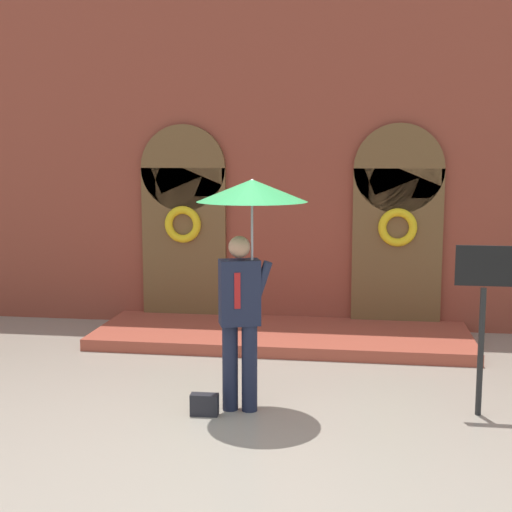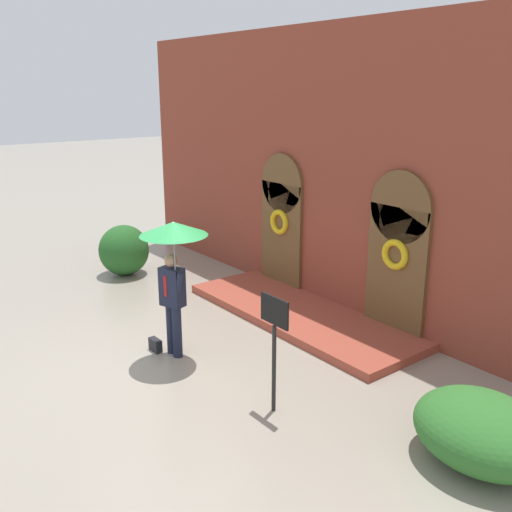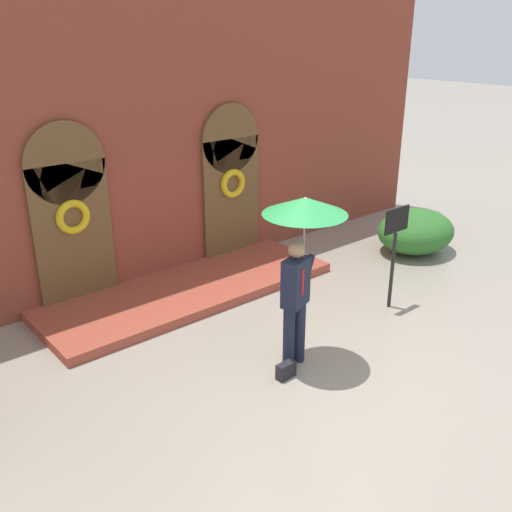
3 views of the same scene
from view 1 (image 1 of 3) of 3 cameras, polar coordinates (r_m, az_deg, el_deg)
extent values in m
plane|color=gray|center=(7.20, -0.67, -13.06)|extent=(80.00, 80.00, 0.00)
cube|color=brown|center=(10.88, 2.80, 9.17)|extent=(14.00, 0.50, 5.60)
cube|color=brown|center=(10.96, -5.76, 0.74)|extent=(1.30, 0.08, 2.40)
cylinder|color=brown|center=(10.87, -5.85, 7.03)|extent=(1.30, 0.08, 1.30)
cube|color=brown|center=(10.64, 11.19, 0.41)|extent=(1.30, 0.08, 2.40)
cylinder|color=brown|center=(10.55, 11.37, 6.88)|extent=(1.30, 0.08, 1.30)
torus|color=gold|center=(10.85, -5.88, 2.53)|extent=(0.56, 0.12, 0.56)
torus|color=gold|center=(10.53, 11.26, 2.25)|extent=(0.56, 0.12, 0.56)
cube|color=#98402E|center=(10.06, 2.06, -6.39)|extent=(5.20, 1.80, 0.16)
cylinder|color=#191E33|center=(7.36, -2.08, -8.87)|extent=(0.16, 0.16, 0.90)
cylinder|color=#191E33|center=(7.33, -0.52, -8.94)|extent=(0.16, 0.16, 0.90)
cube|color=#191E33|center=(7.15, -1.33, -2.92)|extent=(0.46, 0.35, 0.66)
cube|color=#A51919|center=(7.02, -1.50, -2.80)|extent=(0.06, 0.03, 0.36)
sphere|color=#A87A5B|center=(7.08, -1.34, 0.73)|extent=(0.22, 0.22, 0.22)
cylinder|color=#191E33|center=(7.10, 0.42, -2.18)|extent=(0.22, 0.09, 0.46)
cylinder|color=gray|center=(7.06, -0.28, 0.39)|extent=(0.02, 0.02, 0.98)
cone|color=#1E7538|center=(7.01, -0.28, 5.26)|extent=(1.10, 1.10, 0.22)
cone|color=white|center=(7.01, -0.28, 5.38)|extent=(0.61, 0.61, 0.20)
cube|color=black|center=(7.32, -4.15, -11.77)|extent=(0.28, 0.13, 0.22)
cylinder|color=black|center=(7.50, 17.53, -7.33)|extent=(0.06, 0.06, 1.30)
cube|color=black|center=(7.32, 17.82, -0.75)|extent=(0.56, 0.03, 0.40)
camera|label=2|loc=(7.42, 79.49, 15.83)|focal=40.00mm
camera|label=3|loc=(6.53, -64.93, 19.13)|focal=40.00mm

